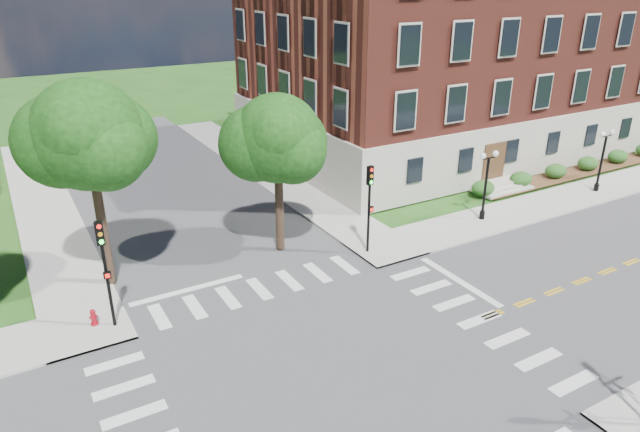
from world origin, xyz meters
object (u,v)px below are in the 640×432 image
twin_lamp_east (602,157)px  traffic_signal_nw (104,261)px  traffic_signal_ne (369,198)px  fire_hydrant (94,318)px  twin_lamp_west (486,182)px

twin_lamp_east → traffic_signal_nw: bearing=-179.5°
traffic_signal_ne → traffic_signal_nw: same height
traffic_signal_nw → fire_hydrant: 2.86m
twin_lamp_east → traffic_signal_ne: bearing=179.6°
twin_lamp_east → fire_hydrant: bearing=179.7°
fire_hydrant → traffic_signal_nw: bearing=-32.7°
twin_lamp_west → fire_hydrant: 22.63m
twin_lamp_west → fire_hydrant: (-22.53, -0.15, -2.06)m
traffic_signal_ne → twin_lamp_west: traffic_signal_ne is taller
twin_lamp_west → fire_hydrant: bearing=-179.6°
twin_lamp_west → twin_lamp_east: same height
traffic_signal_ne → traffic_signal_nw: size_ratio=1.00×
fire_hydrant → twin_lamp_west: bearing=0.4°
traffic_signal_ne → twin_lamp_west: size_ratio=1.13×
traffic_signal_ne → twin_lamp_west: (8.53, 0.19, -0.66)m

